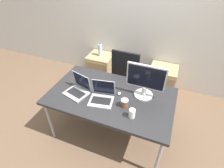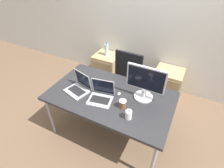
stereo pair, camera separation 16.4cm
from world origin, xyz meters
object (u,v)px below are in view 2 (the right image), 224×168
(office_chair, at_px, (131,82))
(coffee_cup_white, at_px, (129,115))
(mouse, at_px, (119,94))
(laptop_left, at_px, (79,87))
(coffee_cup_brown, at_px, (123,104))
(cabinet_left, at_px, (107,67))
(laptop_right, at_px, (101,96))
(cabinet_right, at_px, (167,83))
(monitor, at_px, (145,83))
(water_bottle, at_px, (107,50))

(office_chair, height_order, coffee_cup_white, office_chair)
(mouse, bearing_deg, laptop_left, -163.48)
(coffee_cup_white, xyz_separation_m, coffee_cup_brown, (-0.13, 0.13, -0.01))
(cabinet_left, xyz_separation_m, coffee_cup_brown, (0.96, -1.36, 0.51))
(laptop_left, bearing_deg, coffee_cup_white, -11.23)
(laptop_right, bearing_deg, laptop_left, 177.50)
(office_chair, relative_size, cabinet_left, 1.91)
(cabinet_right, bearing_deg, coffee_cup_brown, -103.06)
(cabinet_right, height_order, coffee_cup_white, coffee_cup_white)
(laptop_left, xyz_separation_m, mouse, (0.52, 0.16, -0.04))
(office_chair, bearing_deg, monitor, -58.64)
(water_bottle, bearing_deg, laptop_left, -77.19)
(coffee_cup_white, bearing_deg, office_chair, 109.11)
(cabinet_left, bearing_deg, monitor, -43.82)
(cabinet_left, bearing_deg, water_bottle, 90.00)
(cabinet_right, relative_size, water_bottle, 2.10)
(office_chair, relative_size, cabinet_right, 1.91)
(laptop_left, bearing_deg, office_chair, 66.24)
(cabinet_right, height_order, monitor, monitor)
(cabinet_right, bearing_deg, water_bottle, 179.90)
(cabinet_left, distance_m, laptop_left, 1.46)
(laptop_right, bearing_deg, monitor, 29.86)
(cabinet_right, relative_size, laptop_left, 1.58)
(laptop_left, xyz_separation_m, coffee_cup_brown, (0.66, -0.02, -0.00))
(mouse, bearing_deg, cabinet_right, 69.24)
(cabinet_left, height_order, water_bottle, water_bottle)
(mouse, bearing_deg, cabinet_left, 125.01)
(monitor, bearing_deg, coffee_cup_white, -94.99)
(cabinet_right, bearing_deg, laptop_left, -126.00)
(coffee_cup_brown, bearing_deg, laptop_left, 177.93)
(monitor, xyz_separation_m, coffee_cup_brown, (-0.17, -0.28, -0.18))
(laptop_left, height_order, mouse, laptop_left)
(water_bottle, bearing_deg, laptop_right, -64.11)
(office_chair, xyz_separation_m, cabinet_left, (-0.71, 0.40, -0.11))
(water_bottle, distance_m, laptop_right, 1.51)
(office_chair, relative_size, water_bottle, 4.01)
(laptop_right, relative_size, mouse, 5.85)
(cabinet_left, xyz_separation_m, laptop_left, (0.30, -1.34, 0.51))
(cabinet_right, height_order, laptop_right, laptop_right)
(laptop_right, bearing_deg, cabinet_left, 115.92)
(water_bottle, height_order, monitor, monitor)
(monitor, bearing_deg, cabinet_right, 82.22)
(cabinet_left, height_order, monitor, monitor)
(mouse, bearing_deg, office_chair, 98.26)
(mouse, distance_m, coffee_cup_white, 0.41)
(cabinet_left, relative_size, coffee_cup_brown, 5.42)
(cabinet_right, relative_size, mouse, 9.64)
(monitor, bearing_deg, coffee_cup_brown, -121.09)
(monitor, distance_m, mouse, 0.38)
(water_bottle, xyz_separation_m, coffee_cup_brown, (0.96, -1.36, 0.11))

